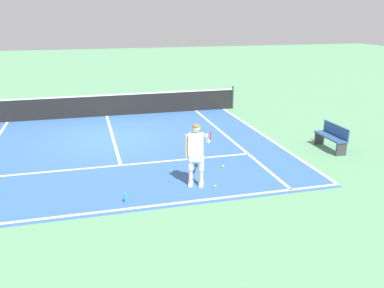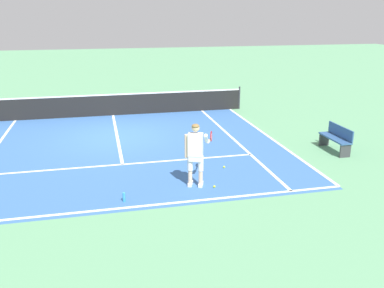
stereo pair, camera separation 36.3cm
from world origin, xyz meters
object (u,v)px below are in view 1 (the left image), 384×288
(tennis_player, at_px, (196,150))
(courtside_bench, at_px, (332,137))
(tennis_ball_by_baseline, at_px, (215,186))
(water_bottle, at_px, (126,198))
(tennis_ball_near_feet, at_px, (191,169))
(tennis_ball_mid_court, at_px, (223,167))

(tennis_player, height_order, courtside_bench, tennis_player)
(courtside_bench, bearing_deg, tennis_ball_by_baseline, -157.21)
(courtside_bench, xyz_separation_m, water_bottle, (-7.11, -2.31, -0.33))
(tennis_ball_near_feet, height_order, tennis_ball_mid_court, same)
(tennis_ball_near_feet, distance_m, tennis_ball_mid_court, 0.98)
(tennis_ball_near_feet, xyz_separation_m, tennis_ball_mid_court, (0.98, -0.04, 0.00))
(tennis_ball_near_feet, bearing_deg, water_bottle, -141.08)
(tennis_player, distance_m, tennis_ball_mid_court, 1.83)
(tennis_ball_near_feet, height_order, water_bottle, water_bottle)
(tennis_player, height_order, water_bottle, tennis_player)
(tennis_ball_mid_court, xyz_separation_m, water_bottle, (-3.05, -1.63, 0.09))
(tennis_ball_near_feet, bearing_deg, tennis_ball_mid_court, -2.07)
(tennis_player, xyz_separation_m, tennis_ball_mid_court, (1.12, 1.08, -0.96))
(tennis_player, relative_size, water_bottle, 7.15)
(tennis_ball_by_baseline, distance_m, courtside_bench, 5.16)
(tennis_ball_by_baseline, xyz_separation_m, water_bottle, (-2.37, -0.32, 0.09))
(tennis_ball_near_feet, relative_size, tennis_ball_by_baseline, 1.00)
(tennis_ball_near_feet, bearing_deg, tennis_ball_by_baseline, -77.32)
(tennis_player, distance_m, courtside_bench, 5.50)
(tennis_ball_near_feet, relative_size, water_bottle, 0.28)
(tennis_ball_near_feet, distance_m, water_bottle, 2.66)
(tennis_ball_by_baseline, bearing_deg, tennis_ball_mid_court, 62.79)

